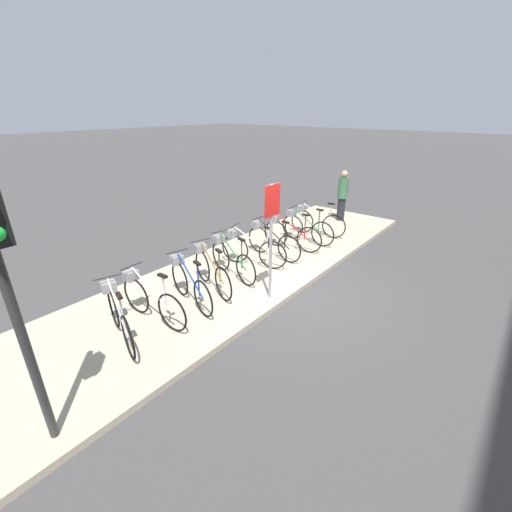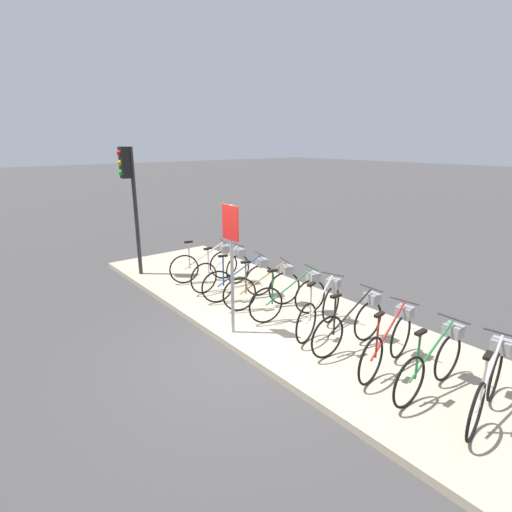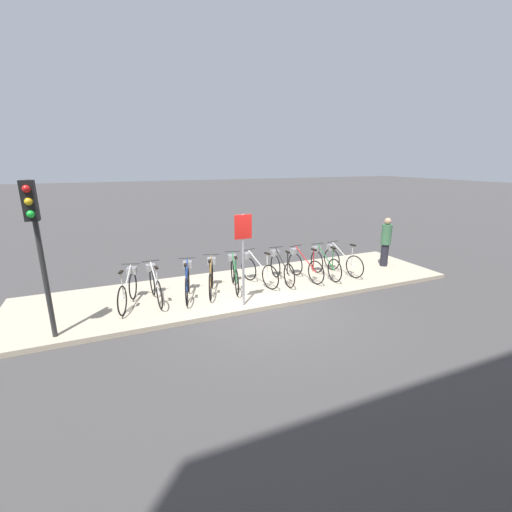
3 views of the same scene
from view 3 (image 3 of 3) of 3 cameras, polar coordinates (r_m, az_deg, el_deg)
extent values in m
plane|color=#423F3F|center=(8.95, 2.19, -8.97)|extent=(120.00, 120.00, 0.00)
cube|color=#B7A88E|center=(10.28, -1.61, -5.24)|extent=(12.70, 3.20, 0.12)
torus|color=black|center=(8.85, -21.41, -6.96)|extent=(0.26, 0.70, 0.73)
torus|color=black|center=(9.76, -19.83, -4.72)|extent=(0.26, 0.70, 0.73)
cylinder|color=beige|center=(9.20, -20.76, -4.08)|extent=(0.34, 0.98, 0.62)
cylinder|color=beige|center=(8.86, -21.38, -4.65)|extent=(0.04, 0.04, 0.66)
cube|color=black|center=(8.76, -21.61, -2.51)|extent=(0.13, 0.21, 0.04)
cylinder|color=#262626|center=(9.57, -20.17, -1.24)|extent=(0.45, 0.16, 0.02)
cube|color=gray|center=(9.67, -19.99, -2.31)|extent=(0.29, 0.26, 0.18)
torus|color=black|center=(8.93, -15.81, -6.26)|extent=(0.07, 0.73, 0.73)
torus|color=black|center=(9.86, -16.89, -4.25)|extent=(0.07, 0.73, 0.73)
cylinder|color=silver|center=(9.29, -16.52, -3.51)|extent=(0.08, 1.02, 0.62)
cylinder|color=silver|center=(8.94, -16.13, -4.00)|extent=(0.03, 0.03, 0.66)
cube|color=black|center=(8.83, -16.30, -1.86)|extent=(0.08, 0.20, 0.04)
cylinder|color=#262626|center=(9.67, -17.18, -0.79)|extent=(0.46, 0.05, 0.02)
cube|color=gray|center=(9.78, -17.13, -1.86)|extent=(0.25, 0.21, 0.18)
torus|color=black|center=(8.96, -11.50, -5.90)|extent=(0.22, 0.71, 0.73)
torus|color=black|center=(9.90, -11.24, -3.77)|extent=(0.22, 0.71, 0.73)
cylinder|color=navy|center=(9.33, -11.46, -3.09)|extent=(0.29, 1.00, 0.62)
cylinder|color=navy|center=(8.97, -11.57, -3.62)|extent=(0.04, 0.04, 0.66)
cube|color=black|center=(8.86, -11.70, -1.49)|extent=(0.12, 0.21, 0.04)
cylinder|color=#262626|center=(9.71, -11.43, -0.33)|extent=(0.45, 0.14, 0.02)
cube|color=gray|center=(9.82, -11.35, -1.39)|extent=(0.28, 0.25, 0.18)
torus|color=black|center=(9.19, -7.64, -5.15)|extent=(0.27, 0.70, 0.73)
torus|color=black|center=(10.13, -7.36, -3.13)|extent=(0.27, 0.70, 0.73)
cylinder|color=olive|center=(9.56, -7.56, -2.43)|extent=(0.36, 0.98, 0.62)
cylinder|color=olive|center=(9.21, -7.67, -2.93)|extent=(0.04, 0.04, 0.66)
cube|color=black|center=(9.10, -7.75, -0.84)|extent=(0.13, 0.21, 0.04)
cylinder|color=#262626|center=(9.95, -7.48, 0.24)|extent=(0.44, 0.17, 0.02)
cube|color=gray|center=(10.06, -7.42, -0.80)|extent=(0.29, 0.27, 0.18)
torus|color=black|center=(9.46, -3.23, -4.41)|extent=(0.20, 0.72, 0.73)
torus|color=black|center=(10.40, -3.92, -2.54)|extent=(0.20, 0.72, 0.73)
cylinder|color=#267238|center=(9.83, -3.62, -1.81)|extent=(0.26, 1.00, 0.62)
cylinder|color=#267238|center=(9.48, -3.37, -2.26)|extent=(0.04, 0.04, 0.66)
cube|color=black|center=(9.38, -3.40, -0.23)|extent=(0.11, 0.21, 0.04)
cylinder|color=#262626|center=(10.22, -3.98, 0.76)|extent=(0.45, 0.13, 0.02)
cube|color=gray|center=(10.33, -3.99, -0.26)|extent=(0.28, 0.25, 0.18)
torus|color=black|center=(9.86, 2.39, -3.54)|extent=(0.24, 0.71, 0.73)
torus|color=black|center=(10.59, -1.22, -2.16)|extent=(0.24, 0.71, 0.73)
cylinder|color=beige|center=(10.13, 0.52, -1.25)|extent=(0.32, 0.99, 0.62)
cylinder|color=beige|center=(9.86, 1.88, -1.53)|extent=(0.04, 0.04, 0.66)
cube|color=black|center=(9.76, 1.90, 0.43)|extent=(0.12, 0.21, 0.04)
cylinder|color=#262626|center=(10.42, -1.24, 1.08)|extent=(0.45, 0.15, 0.02)
cube|color=gray|center=(10.51, -1.40, 0.06)|extent=(0.29, 0.26, 0.18)
torus|color=black|center=(10.03, 5.56, -3.27)|extent=(0.07, 0.73, 0.73)
torus|color=black|center=(10.89, 3.25, -1.68)|extent=(0.07, 0.73, 0.73)
cylinder|color=black|center=(10.37, 4.39, -0.90)|extent=(0.08, 1.02, 0.62)
cylinder|color=black|center=(10.05, 5.27, -1.26)|extent=(0.03, 0.03, 0.66)
cube|color=black|center=(9.95, 5.32, 0.66)|extent=(0.08, 0.20, 0.04)
cylinder|color=#262626|center=(10.73, 3.31, 1.48)|extent=(0.46, 0.04, 0.02)
cube|color=gray|center=(10.82, 3.18, 0.50)|extent=(0.25, 0.21, 0.18)
torus|color=black|center=(10.41, 9.97, -2.73)|extent=(0.14, 0.73, 0.73)
torus|color=black|center=(11.14, 6.57, -1.36)|extent=(0.14, 0.73, 0.73)
cylinder|color=red|center=(10.68, 8.27, -0.52)|extent=(0.18, 1.01, 0.62)
cylinder|color=red|center=(10.41, 9.55, -0.81)|extent=(0.04, 0.04, 0.66)
cube|color=black|center=(10.32, 9.64, 1.05)|extent=(0.10, 0.21, 0.04)
cylinder|color=#262626|center=(10.98, 6.67, 1.73)|extent=(0.46, 0.09, 0.02)
cube|color=gray|center=(11.06, 6.48, 0.76)|extent=(0.27, 0.23, 0.18)
torus|color=black|center=(10.71, 12.97, -2.37)|extent=(0.04, 0.73, 0.73)
torus|color=black|center=(11.50, 10.10, -0.96)|extent=(0.04, 0.73, 0.73)
cylinder|color=#267238|center=(11.02, 11.57, -0.18)|extent=(0.04, 1.02, 0.62)
cylinder|color=#267238|center=(10.73, 12.65, -0.49)|extent=(0.03, 0.03, 0.66)
cube|color=black|center=(10.64, 12.77, 1.32)|extent=(0.07, 0.20, 0.04)
cylinder|color=#262626|center=(11.34, 10.25, 2.04)|extent=(0.46, 0.03, 0.02)
cube|color=gray|center=(11.43, 10.07, 1.11)|extent=(0.24, 0.20, 0.18)
torus|color=black|center=(11.24, 16.13, -1.74)|extent=(0.16, 0.72, 0.73)
torus|color=black|center=(11.88, 12.50, -0.55)|extent=(0.16, 0.72, 0.73)
cylinder|color=beige|center=(11.48, 14.36, 0.28)|extent=(0.21, 1.01, 0.62)
cylinder|color=beige|center=(11.24, 15.73, 0.04)|extent=(0.04, 0.04, 0.66)
cube|color=black|center=(11.15, 15.86, 1.77)|extent=(0.10, 0.21, 0.04)
cylinder|color=#262626|center=(11.73, 12.67, 2.36)|extent=(0.46, 0.10, 0.02)
cube|color=gray|center=(11.81, 12.44, 1.45)|extent=(0.27, 0.24, 0.18)
cylinder|color=#23232D|center=(12.86, 20.61, 0.17)|extent=(0.26, 0.26, 0.78)
cylinder|color=#3F724C|center=(12.70, 20.92, 3.39)|extent=(0.34, 0.34, 0.70)
sphere|color=tan|center=(12.62, 21.13, 5.44)|extent=(0.23, 0.23, 0.23)
cylinder|color=#2D2D2D|center=(8.06, -32.02, -0.98)|extent=(0.10, 0.10, 3.26)
cube|color=black|center=(7.67, -33.57, 7.68)|extent=(0.24, 0.20, 0.75)
sphere|color=red|center=(7.56, -33.95, 9.27)|extent=(0.14, 0.14, 0.14)
sphere|color=gold|center=(7.58, -33.68, 7.56)|extent=(0.14, 0.14, 0.14)
sphere|color=green|center=(7.60, -33.42, 5.85)|extent=(0.14, 0.14, 0.14)
cylinder|color=#99999E|center=(8.53, -2.15, -0.89)|extent=(0.06, 0.06, 2.36)
cube|color=red|center=(8.31, -2.16, 4.89)|extent=(0.44, 0.03, 0.60)
camera|label=1|loc=(4.49, -52.36, 10.23)|focal=24.00mm
camera|label=2|loc=(9.20, 43.43, 10.17)|focal=28.00mm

